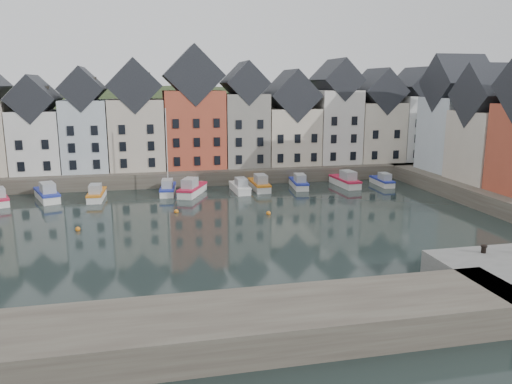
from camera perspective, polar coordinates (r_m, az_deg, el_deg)
name	(u,v)px	position (r m, az deg, el deg)	size (l,w,h in m)	color
ground	(222,230)	(49.84, -3.92, -4.40)	(260.00, 260.00, 0.00)	black
far_quay	(193,170)	(78.69, -7.17, 2.46)	(90.00, 16.00, 2.00)	#453D35
near_wall	(96,341)	(28.70, -17.84, -15.92)	(50.00, 6.00, 2.00)	#453D35
hillside	(184,237)	(108.39, -8.18, -5.16)	(153.60, 70.40, 64.00)	#233118
far_terrace	(215,120)	(76.12, -4.76, 8.16)	(72.37, 8.16, 17.78)	beige
right_terrace	(494,127)	(70.20, 25.52, 6.71)	(8.30, 24.25, 16.36)	silver
mooring_buoys	(178,217)	(54.53, -8.92, -2.90)	(20.50, 5.50, 0.50)	orange
boat_b	(47,194)	(67.58, -22.76, -0.23)	(4.26, 7.03, 2.58)	silver
boat_c	(96,194)	(65.84, -17.77, -0.25)	(2.06, 5.97, 2.27)	silver
boat_d	(168,188)	(66.88, -10.04, 0.40)	(2.48, 6.12, 11.39)	silver
boat_e	(192,189)	(65.91, -7.33, 0.33)	(4.58, 6.90, 2.55)	silver
boat_f	(240,187)	(67.06, -1.83, 0.55)	(2.07, 5.90, 2.23)	silver
boat_g	(260,184)	(68.52, 0.40, 0.87)	(2.00, 6.37, 2.44)	silver
boat_h	(299,183)	(70.09, 4.92, 1.03)	(2.42, 6.05, 2.26)	silver
boat_i	(345,181)	(72.00, 10.19, 1.25)	(2.48, 6.76, 2.55)	silver
boat_j	(382,181)	(73.88, 14.26, 1.23)	(1.80, 5.40, 2.06)	silver
mooring_bollard	(484,249)	(40.82, 24.59, -5.93)	(0.48, 0.48, 0.56)	black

